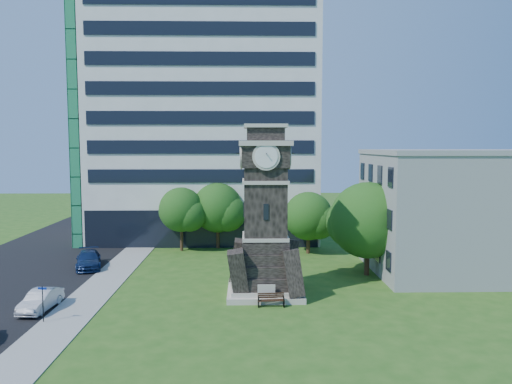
{
  "coord_description": "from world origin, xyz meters",
  "views": [
    {
      "loc": [
        1.6,
        -33.48,
        10.72
      ],
      "look_at": [
        2.47,
        8.16,
        6.86
      ],
      "focal_mm": 35.0,
      "sensor_mm": 36.0,
      "label": 1
    }
  ],
  "objects_px": {
    "clock_tower": "(265,222)",
    "car_street_north": "(89,260)",
    "car_street_mid": "(41,300)",
    "park_bench": "(271,299)",
    "street_sign": "(43,300)",
    "car_east_lot": "(420,276)"
  },
  "relations": [
    {
      "from": "car_street_north",
      "to": "street_sign",
      "type": "xyz_separation_m",
      "value": [
        1.55,
        -13.74,
        0.68
      ]
    },
    {
      "from": "clock_tower",
      "to": "car_street_north",
      "type": "height_order",
      "value": "clock_tower"
    },
    {
      "from": "car_street_north",
      "to": "park_bench",
      "type": "bearing_deg",
      "value": -51.5
    },
    {
      "from": "clock_tower",
      "to": "street_sign",
      "type": "height_order",
      "value": "clock_tower"
    },
    {
      "from": "car_east_lot",
      "to": "park_bench",
      "type": "distance_m",
      "value": 12.92
    },
    {
      "from": "park_bench",
      "to": "street_sign",
      "type": "distance_m",
      "value": 14.3
    },
    {
      "from": "car_street_north",
      "to": "park_bench",
      "type": "distance_m",
      "value": 19.03
    },
    {
      "from": "car_street_north",
      "to": "car_east_lot",
      "type": "distance_m",
      "value": 27.97
    },
    {
      "from": "car_street_mid",
      "to": "car_east_lot",
      "type": "distance_m",
      "value": 27.51
    },
    {
      "from": "car_street_mid",
      "to": "clock_tower",
      "type": "bearing_deg",
      "value": 17.36
    },
    {
      "from": "clock_tower",
      "to": "car_east_lot",
      "type": "distance_m",
      "value": 13.15
    },
    {
      "from": "clock_tower",
      "to": "park_bench",
      "type": "relative_size",
      "value": 6.85
    },
    {
      "from": "car_street_mid",
      "to": "car_street_north",
      "type": "xyz_separation_m",
      "value": [
        -0.44,
        11.4,
        0.07
      ]
    },
    {
      "from": "car_street_mid",
      "to": "street_sign",
      "type": "relative_size",
      "value": 1.78
    },
    {
      "from": "park_bench",
      "to": "street_sign",
      "type": "bearing_deg",
      "value": -173.09
    },
    {
      "from": "car_street_mid",
      "to": "park_bench",
      "type": "relative_size",
      "value": 2.26
    },
    {
      "from": "clock_tower",
      "to": "park_bench",
      "type": "distance_m",
      "value": 5.66
    },
    {
      "from": "car_street_mid",
      "to": "street_sign",
      "type": "height_order",
      "value": "street_sign"
    },
    {
      "from": "car_east_lot",
      "to": "street_sign",
      "type": "distance_m",
      "value": 27.03
    },
    {
      "from": "clock_tower",
      "to": "car_street_north",
      "type": "xyz_separation_m",
      "value": [
        -15.26,
        7.98,
        -4.55
      ]
    },
    {
      "from": "clock_tower",
      "to": "car_street_mid",
      "type": "relative_size",
      "value": 3.03
    },
    {
      "from": "car_street_north",
      "to": "car_east_lot",
      "type": "height_order",
      "value": "car_street_north"
    }
  ]
}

